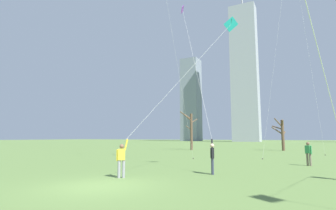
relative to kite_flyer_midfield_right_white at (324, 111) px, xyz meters
name	(u,v)px	position (x,y,z in m)	size (l,w,h in m)	color
ground_plane	(99,187)	(-7.68, 3.39, -2.38)	(400.00, 400.00, 0.00)	#5B7A3D
kite_flyer_midfield_right_white	(324,111)	(0.00, 0.00, 0.00)	(3.29, 12.49, 13.26)	gray
kite_flyer_foreground_right_teal	(138,138)	(-7.76, 6.25, -0.45)	(4.90, 5.84, 9.53)	gray
kite_flyer_midfield_left_purple	(207,132)	(-5.22, 9.52, -0.10)	(4.89, 7.28, 13.74)	#33384C
bystander_strolling_midfield	(308,153)	(-0.08, 15.92, -1.47)	(0.43, 0.36, 1.62)	#726656
bare_tree_leftmost	(191,129)	(-16.00, 33.50, 0.81)	(2.29, 2.31, 6.05)	brown
bare_tree_right_of_center	(282,133)	(-3.15, 37.77, 0.19)	(1.92, 2.23, 4.81)	brown
skyline_mid_tower_right	(245,72)	(-23.29, 118.77, 29.91)	(11.92, 7.81, 71.47)	#9EA3AD
skyline_squat_block	(191,100)	(-55.15, 130.35, 20.54)	(9.63, 9.14, 45.83)	gray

